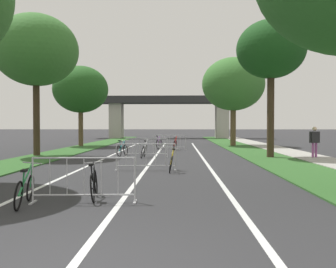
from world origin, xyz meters
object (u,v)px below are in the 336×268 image
tree_right_oak_near (233,84)px  bicycle_yellow_0 (171,162)px  crowd_barrier_nearest (84,180)px  bicycle_green_3 (25,190)px  tree_right_pine_far (271,50)px  pedestrian_with_backpack (315,139)px  bicycle_silver_6 (144,151)px  crowd_barrier_second (146,157)px  bicycle_black_2 (94,184)px  bicycle_purple_1 (159,144)px  tree_left_oak_mid (81,90)px  bicycle_teal_4 (122,150)px  crowd_barrier_third (146,148)px  crowd_barrier_fourth (169,142)px  bicycle_red_5 (175,145)px  tree_left_pine_near (36,50)px

tree_right_oak_near → bicycle_yellow_0: 18.88m
crowd_barrier_nearest → bicycle_green_3: (-1.23, -0.35, -0.16)m
tree_right_pine_far → pedestrian_with_backpack: size_ratio=4.38×
bicycle_yellow_0 → bicycle_silver_6: size_ratio=1.03×
crowd_barrier_second → bicycle_black_2: 5.80m
bicycle_yellow_0 → pedestrian_with_backpack: size_ratio=1.01×
tree_right_pine_far → bicycle_purple_1: bearing=131.1°
tree_left_oak_mid → bicycle_black_2: bearing=-74.5°
crowd_barrier_nearest → pedestrian_with_backpack: pedestrian_with_backpack is taller
bicycle_teal_4 → bicycle_silver_6: 1.71m
tree_left_oak_mid → bicycle_purple_1: tree_left_oak_mid is taller
crowd_barrier_third → bicycle_green_3: bearing=-97.0°
bicycle_purple_1 → crowd_barrier_fourth: bearing=-25.0°
crowd_barrier_nearest → pedestrian_with_backpack: 14.90m
bicycle_purple_1 → crowd_barrier_second: bearing=-77.8°
tree_right_pine_far → crowd_barrier_third: size_ratio=3.10×
crowd_barrier_second → bicycle_black_2: bearing=-97.5°
tree_left_oak_mid → tree_right_pine_far: (13.09, -10.58, 1.09)m
crowd_barrier_second → bicycle_yellow_0: bearing=-19.5°
pedestrian_with_backpack → crowd_barrier_fourth: bearing=-54.9°
tree_left_oak_mid → bicycle_silver_6: tree_left_oak_mid is taller
crowd_barrier_second → bicycle_teal_4: bearing=106.2°
crowd_barrier_nearest → bicycle_yellow_0: (1.88, 5.88, -0.15)m
crowd_barrier_fourth → bicycle_purple_1: (-0.77, 0.57, -0.14)m
bicycle_red_5 → pedestrian_with_backpack: (7.46, -6.54, 0.65)m
crowd_barrier_nearest → crowd_barrier_fourth: (1.49, 18.69, 0.00)m
tree_left_pine_near → bicycle_purple_1: (6.66, 6.57, -5.62)m
bicycle_yellow_0 → tree_right_oak_near: bearing=73.1°
tree_right_oak_near → bicycle_silver_6: (-6.47, -11.56, -4.83)m
tree_right_pine_far → bicycle_green_3: tree_right_pine_far is taller
bicycle_green_3 → bicycle_silver_6: (1.51, 12.24, 0.03)m
tree_left_oak_mid → crowd_barrier_second: bearing=-67.2°
bicycle_red_5 → bicycle_silver_6: size_ratio=1.04×
bicycle_black_2 → bicycle_red_5: (1.77, 17.66, 0.02)m
crowd_barrier_second → bicycle_red_5: 11.95m
tree_left_oak_mid → bicycle_black_2: (6.09, -22.03, -4.35)m
crowd_barrier_fourth → bicycle_black_2: size_ratio=1.50×
bicycle_yellow_0 → pedestrian_with_backpack: bearing=36.1°
tree_left_pine_near → bicycle_purple_1: size_ratio=4.78×
bicycle_purple_1 → bicycle_silver_6: size_ratio=1.01×
bicycle_purple_1 → pedestrian_with_backpack: pedestrian_with_backpack is taller
tree_left_pine_near → bicycle_black_2: size_ratio=5.03×
tree_right_pine_far → crowd_barrier_second: 9.97m
bicycle_purple_1 → pedestrian_with_backpack: size_ratio=0.99×
bicycle_teal_4 → crowd_barrier_third: bearing=-5.3°
bicycle_purple_1 → bicycle_red_5: (1.16, -1.12, 0.00)m
bicycle_black_2 → bicycle_teal_4: 12.51m
bicycle_red_5 → bicycle_silver_6: 6.45m
crowd_barrier_third → tree_right_pine_far: bearing=-4.4°
bicycle_teal_4 → crowd_barrier_second: bearing=-60.9°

